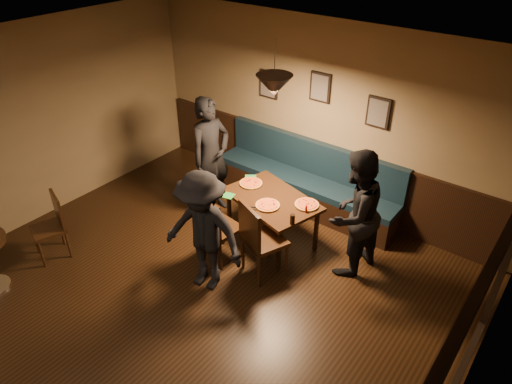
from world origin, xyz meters
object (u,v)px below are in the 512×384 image
(booth_bench, at_px, (305,178))
(tabasco_bottle, at_px, (306,209))
(chair_near_right, at_px, (265,239))
(soda_glass, at_px, (292,219))
(diner_right, at_px, (354,214))
(chair_near_left, at_px, (221,227))
(diner_left, at_px, (211,157))
(diner_front, at_px, (203,232))
(dining_table, at_px, (271,218))
(cafe_chair_far, at_px, (48,228))

(booth_bench, bearing_deg, tabasco_bottle, -57.21)
(chair_near_right, distance_m, soda_glass, 0.42)
(diner_right, distance_m, tabasco_bottle, 0.63)
(chair_near_left, height_order, soda_glass, chair_near_left)
(soda_glass, bearing_deg, tabasco_bottle, 89.05)
(chair_near_left, distance_m, chair_near_right, 0.64)
(booth_bench, distance_m, diner_left, 1.46)
(booth_bench, bearing_deg, diner_right, -35.31)
(chair_near_right, bearing_deg, chair_near_left, -148.20)
(booth_bench, bearing_deg, diner_left, -138.68)
(chair_near_left, height_order, diner_front, diner_front)
(dining_table, distance_m, cafe_chair_far, 2.97)
(chair_near_right, height_order, cafe_chair_far, chair_near_right)
(booth_bench, xyz_separation_m, chair_near_right, (0.43, -1.61, 0.03))
(diner_left, xyz_separation_m, cafe_chair_far, (-0.96, -2.15, -0.46))
(soda_glass, relative_size, cafe_chair_far, 0.15)
(soda_glass, bearing_deg, diner_right, 34.80)
(chair_near_right, distance_m, diner_left, 1.68)
(diner_front, bearing_deg, cafe_chair_far, -166.99)
(chair_near_left, relative_size, diner_right, 0.58)
(dining_table, height_order, diner_left, diner_left)
(booth_bench, height_order, diner_front, diner_front)
(soda_glass, height_order, cafe_chair_far, cafe_chair_far)
(diner_left, bearing_deg, chair_near_right, -105.82)
(diner_right, xyz_separation_m, diner_front, (-1.26, -1.34, -0.05))
(dining_table, height_order, chair_near_left, chair_near_left)
(chair_near_right, distance_m, diner_front, 0.80)
(diner_left, height_order, diner_front, diner_left)
(chair_near_left, distance_m, diner_right, 1.70)
(booth_bench, distance_m, chair_near_right, 1.66)
(chair_near_left, bearing_deg, soda_glass, 33.37)
(booth_bench, relative_size, chair_near_left, 3.04)
(dining_table, relative_size, diner_front, 0.80)
(diner_right, distance_m, diner_front, 1.84)
(booth_bench, bearing_deg, dining_table, -84.62)
(tabasco_bottle, bearing_deg, cafe_chair_far, -142.02)
(diner_left, distance_m, cafe_chair_far, 2.40)
(cafe_chair_far, bearing_deg, chair_near_left, -124.97)
(chair_near_left, relative_size, soda_glass, 7.31)
(soda_glass, bearing_deg, chair_near_right, -124.00)
(chair_near_right, bearing_deg, diner_right, 64.20)
(booth_bench, bearing_deg, soda_glass, -64.03)
(chair_near_right, relative_size, soda_glass, 7.88)
(dining_table, relative_size, diner_right, 0.75)
(diner_front, bearing_deg, tabasco_bottle, 52.07)
(chair_near_right, relative_size, tabasco_bottle, 8.94)
(booth_bench, height_order, dining_table, booth_bench)
(dining_table, bearing_deg, cafe_chair_far, -120.35)
(booth_bench, xyz_separation_m, dining_table, (0.09, -0.99, -0.16))
(soda_glass, bearing_deg, diner_left, 167.28)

